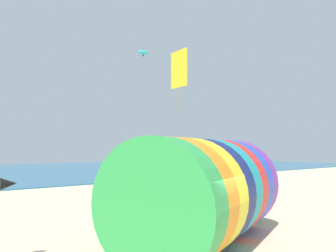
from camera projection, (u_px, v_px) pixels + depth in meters
giant_inflatable_tube at (204, 192)px, 11.03m from camera, size 7.85×6.13×3.59m
kite_handler at (247, 200)px, 15.16m from camera, size 0.39×0.28×1.70m
kite_cyan_parafoil at (143, 52)px, 24.34m from camera, size 0.89×0.42×0.49m
kite_yellow_diamond at (179, 69)px, 14.07m from camera, size 0.06×1.11×2.72m
bystander_near_water at (263, 184)px, 21.33m from camera, size 0.29×0.40×1.73m
beach_flag at (7, 187)px, 9.06m from camera, size 0.47×0.36×2.46m
cooler_box at (255, 216)px, 14.76m from camera, size 0.60×0.48×0.36m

